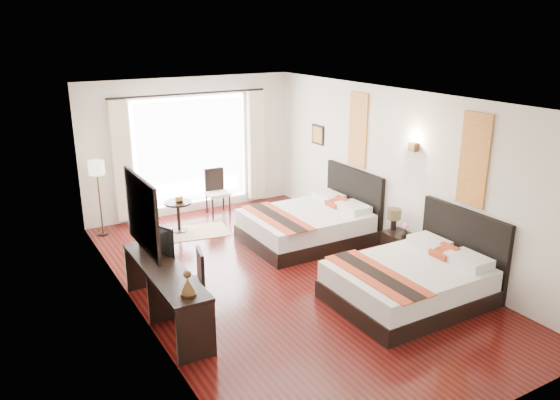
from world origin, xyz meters
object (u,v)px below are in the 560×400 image
console_desk (166,294)px  floor_lamp (97,173)px  desk_chair (190,294)px  television (151,239)px  fruit_bowl (179,201)px  table_lamp (394,216)px  bed_near (413,280)px  nightstand (399,246)px  side_table (179,217)px  vase (405,231)px  bed_far (310,224)px  window_chair (218,200)px

console_desk → floor_lamp: size_ratio=1.54×
desk_chair → console_desk: bearing=17.7°
television → fruit_bowl: 2.82m
table_lamp → fruit_bowl: 3.99m
bed_near → nightstand: (0.80, 1.18, -0.08)m
television → floor_lamp: (-0.03, 3.07, 0.24)m
bed_near → side_table: size_ratio=3.61×
nightstand → table_lamp: table_lamp is taller
table_lamp → side_table: size_ratio=0.62×
vase → desk_chair: bearing=176.0°
nightstand → floor_lamp: (-4.03, 3.68, 0.96)m
bed_far → table_lamp: 1.62m
window_chair → bed_far: bearing=24.9°
bed_near → table_lamp: (0.77, 1.31, 0.44)m
bed_far → window_chair: bed_far is taller
bed_far → table_lamp: bearing=-59.8°
desk_chair → bed_near: bearing=168.4°
nightstand → console_desk: size_ratio=0.22×
bed_far → side_table: 2.52m
television → desk_chair: (0.33, -0.52, -0.69)m
table_lamp → desk_chair: (-3.65, -0.04, -0.48)m
bed_far → table_lamp: size_ratio=5.91×
bed_near → floor_lamp: bearing=123.6°
table_lamp → floor_lamp: (-4.00, 3.55, 0.45)m
bed_far → bed_near: bearing=-89.7°
table_lamp → television: 4.01m
television → nightstand: bearing=-120.6°
television → window_chair: television is taller
nightstand → table_lamp: (-0.03, 0.13, 0.51)m
table_lamp → desk_chair: 3.68m
fruit_bowl → floor_lamp: bearing=155.7°
vase → window_chair: size_ratio=0.14×
vase → floor_lamp: bearing=136.1°
nightstand → table_lamp: size_ratio=1.34×
console_desk → fruit_bowl: console_desk is taller
side_table → window_chair: 1.21m
bed_near → fruit_bowl: size_ratio=11.14×
nightstand → side_table: (-2.72, 3.12, 0.06)m
desk_chair → window_chair: bearing=-107.0°
desk_chair → nightstand: bearing=-169.2°
television → floor_lamp: 3.08m
side_table → window_chair: bearing=28.3°
nightstand → side_table: bearing=131.1°
console_desk → desk_chair: desk_chair is taller
side_table → nightstand: bearing=-48.9°
vase → nightstand: bearing=78.1°
nightstand → side_table: side_table is taller
desk_chair → side_table: desk_chair is taller
bed_near → vase: size_ratio=15.95×
table_lamp → console_desk: 4.01m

